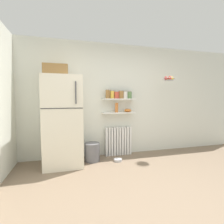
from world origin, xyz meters
name	(u,v)px	position (x,y,z in m)	size (l,w,h in m)	color
ground_plane	(146,183)	(0.00, 0.50, 0.00)	(7.04, 7.04, 0.00)	#7A6651
back_wall	(117,100)	(0.00, 2.05, 1.30)	(7.04, 0.10, 2.60)	silver
refrigerator	(63,119)	(-1.26, 1.64, 0.93)	(0.74, 0.75, 1.96)	silver
radiator	(118,141)	(-0.02, 1.92, 0.33)	(0.63, 0.12, 0.66)	white
wall_shelf_lower	(119,113)	(-0.02, 1.89, 1.01)	(0.77, 0.22, 0.03)	white
wall_shelf_upper	(119,99)	(-0.02, 1.89, 1.32)	(0.77, 0.22, 0.03)	white
storage_jar_0	(108,94)	(-0.28, 1.89, 1.44)	(0.09, 0.09, 0.21)	olive
storage_jar_1	(112,94)	(-0.18, 1.89, 1.43)	(0.09, 0.09, 0.19)	yellow
storage_jar_2	(117,95)	(-0.07, 1.89, 1.42)	(0.11, 0.11, 0.17)	#C64C38
storage_jar_3	(121,95)	(0.04, 1.89, 1.43)	(0.12, 0.12, 0.19)	olive
storage_jar_4	(125,95)	(0.14, 1.89, 1.43)	(0.11, 0.11, 0.18)	silver
storage_jar_5	(130,95)	(0.25, 1.89, 1.42)	(0.10, 0.10, 0.18)	#5B7F4C
vase	(117,108)	(-0.07, 1.89, 1.13)	(0.07, 0.07, 0.22)	#CC7033
shelf_bowl	(128,110)	(0.21, 1.89, 1.06)	(0.17, 0.17, 0.08)	orange
trash_bin	(92,152)	(-0.67, 1.68, 0.19)	(0.31, 0.31, 0.39)	slate
pet_food_bowl	(118,160)	(-0.15, 1.52, 0.03)	(0.18, 0.18, 0.05)	#B7B7BC
hanging_fruit_basket	(169,79)	(1.06, 1.55, 1.79)	(0.29, 0.29, 0.10)	#B2B2B7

